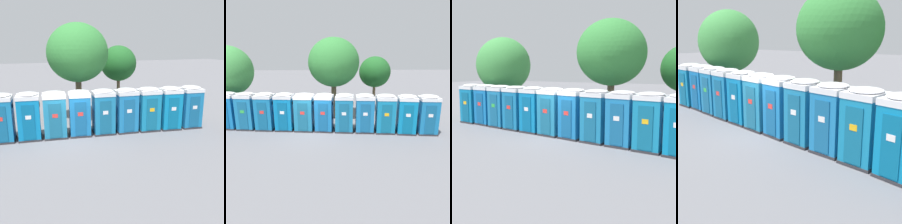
{
  "view_description": "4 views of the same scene",
  "coord_description": "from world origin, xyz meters",
  "views": [
    {
      "loc": [
        -2.55,
        -13.37,
        4.97
      ],
      "look_at": [
        2.54,
        0.09,
        1.21
      ],
      "focal_mm": 42.0,
      "sensor_mm": 36.0,
      "label": 1
    },
    {
      "loc": [
        0.97,
        -13.76,
        5.0
      ],
      "look_at": [
        1.63,
        0.2,
        1.31
      ],
      "focal_mm": 35.0,
      "sensor_mm": 36.0,
      "label": 2
    },
    {
      "loc": [
        8.06,
        -13.31,
        3.49
      ],
      "look_at": [
        0.15,
        0.39,
        1.3
      ],
      "focal_mm": 50.0,
      "sensor_mm": 36.0,
      "label": 3
    },
    {
      "loc": [
        9.09,
        -9.06,
        4.1
      ],
      "look_at": [
        1.25,
        0.25,
        1.12
      ],
      "focal_mm": 50.0,
      "sensor_mm": 36.0,
      "label": 4
    }
  ],
  "objects": [
    {
      "name": "ground_plane",
      "position": [
        0.0,
        0.0,
        0.0
      ],
      "size": [
        120.0,
        120.0,
        0.0
      ],
      "primitive_type": "plane",
      "color": "slate"
    },
    {
      "name": "portapotty_2",
      "position": [
        -4.61,
        0.98,
        1.28
      ],
      "size": [
        1.3,
        1.32,
        2.54
      ],
      "color": "#2D2D33",
      "rests_on": "ground"
    },
    {
      "name": "portapotty_4",
      "position": [
        -1.95,
        0.64,
        1.28
      ],
      "size": [
        1.3,
        1.31,
        2.54
      ],
      "color": "#2D2D33",
      "rests_on": "ground"
    },
    {
      "name": "portapotty_1",
      "position": [
        -5.94,
        1.19,
        1.28
      ],
      "size": [
        1.37,
        1.35,
        2.54
      ],
      "color": "#2D2D33",
      "rests_on": "ground"
    },
    {
      "name": "street_tree_1",
      "position": [
        1.46,
        3.48,
        4.39
      ],
      "size": [
        3.95,
        3.95,
        6.29
      ],
      "color": "brown",
      "rests_on": "ground"
    },
    {
      "name": "portapotty_5",
      "position": [
        -0.62,
        0.47,
        1.28
      ],
      "size": [
        1.36,
        1.34,
        2.54
      ],
      "color": "#2D2D33",
      "rests_on": "ground"
    },
    {
      "name": "portapotty_9",
      "position": [
        4.71,
        -0.18,
        1.28
      ],
      "size": [
        1.34,
        1.32,
        2.54
      ],
      "color": "#2D2D33",
      "rests_on": "ground"
    },
    {
      "name": "portapotty_0",
      "position": [
        -7.28,
        1.26,
        1.28
      ],
      "size": [
        1.33,
        1.31,
        2.54
      ],
      "color": "#2D2D33",
      "rests_on": "ground"
    },
    {
      "name": "portapotty_3",
      "position": [
        -3.28,
        0.78,
        1.28
      ],
      "size": [
        1.31,
        1.33,
        2.54
      ],
      "color": "#2D2D33",
      "rests_on": "ground"
    },
    {
      "name": "portapotty_6",
      "position": [
        0.72,
        0.34,
        1.28
      ],
      "size": [
        1.33,
        1.36,
        2.54
      ],
      "color": "#2D2D33",
      "rests_on": "ground"
    },
    {
      "name": "portapotty_7",
      "position": [
        2.05,
        0.16,
        1.28
      ],
      "size": [
        1.32,
        1.33,
        2.54
      ],
      "color": "#2D2D33",
      "rests_on": "ground"
    },
    {
      "name": "portapotty_8",
      "position": [
        3.39,
        0.02,
        1.28
      ],
      "size": [
        1.3,
        1.3,
        2.54
      ],
      "color": "#2D2D33",
      "rests_on": "ground"
    },
    {
      "name": "street_tree_0",
      "position": [
        -6.72,
        3.77,
        3.76
      ],
      "size": [
        3.77,
        3.77,
        5.68
      ],
      "color": "#4C3826",
      "rests_on": "ground"
    },
    {
      "name": "portapotty_10",
      "position": [
        6.04,
        -0.41,
        1.28
      ],
      "size": [
        1.34,
        1.37,
        2.54
      ],
      "color": "#2D2D33",
      "rests_on": "ground"
    }
  ]
}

